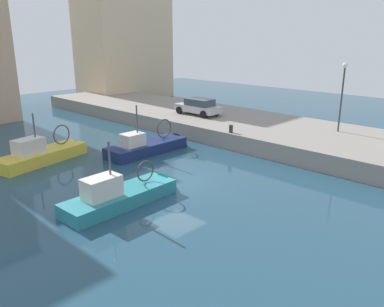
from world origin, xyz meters
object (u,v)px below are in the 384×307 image
quay_streetlamp (343,86)px  fishing_boat_teal (126,200)px  fishing_boat_navy (151,150)px  fishing_boat_yellow (46,159)px  parked_car_silver (198,106)px  mooring_bollard_north (231,129)px

quay_streetlamp → fishing_boat_teal: bearing=169.3°
fishing_boat_navy → quay_streetlamp: (10.11, -8.88, 4.35)m
fishing_boat_yellow → quay_streetlamp: (16.13, -12.17, 4.31)m
fishing_boat_navy → parked_car_silver: 8.31m
mooring_bollard_north → quay_streetlamp: (5.65, -5.31, 2.98)m
mooring_bollard_north → quay_streetlamp: quay_streetlamp is taller
mooring_bollard_north → quay_streetlamp: 8.31m
fishing_boat_teal → mooring_bollard_north: 11.20m
fishing_boat_teal → fishing_boat_navy: (6.45, 5.73, -0.03)m
fishing_boat_yellow → quay_streetlamp: 20.66m
fishing_boat_navy → mooring_bollard_north: fishing_boat_navy is taller
quay_streetlamp → fishing_boat_yellow: bearing=143.0°
fishing_boat_navy → mooring_bollard_north: (4.46, -3.56, 1.37)m
fishing_boat_yellow → quay_streetlamp: size_ratio=1.44×
parked_car_silver → quay_streetlamp: bearing=-78.1°
parked_car_silver → mooring_bollard_north: parked_car_silver is taller
parked_car_silver → fishing_boat_teal: bearing=-149.5°
fishing_boat_navy → fishing_boat_yellow: bearing=151.3°
fishing_boat_yellow → parked_car_silver: size_ratio=1.65×
mooring_bollard_north → fishing_boat_teal: bearing=-168.7°
parked_car_silver → mooring_bollard_north: 6.96m
fishing_boat_teal → parked_car_silver: fishing_boat_teal is taller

